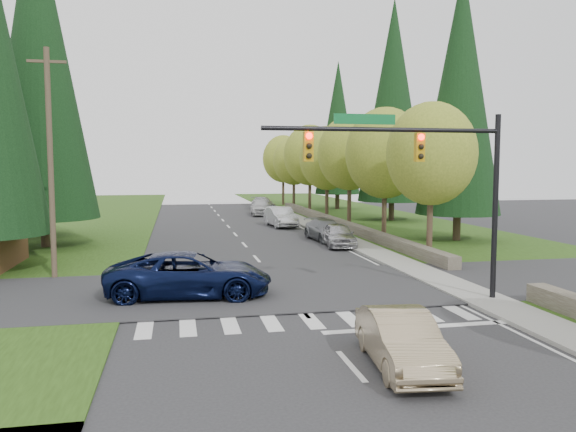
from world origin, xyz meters
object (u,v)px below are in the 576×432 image
object	(u,v)px
parked_car_c	(281,217)
parked_car_e	(263,203)
parked_car_d	(261,207)
sedan_champagne	(402,340)
parked_car_a	(338,235)
parked_car_b	(326,230)
suv_navy	(190,275)

from	to	relation	value
parked_car_c	parked_car_e	world-z (taller)	parked_car_c
parked_car_d	parked_car_e	xyz separation A→B (m)	(1.40, 7.48, -0.13)
sedan_champagne	parked_car_a	size ratio (longest dim) A/B	0.98
parked_car_a	parked_car_b	xyz separation A→B (m)	(0.00, 2.93, -0.04)
parked_car_b	suv_navy	bearing A→B (deg)	-127.39
parked_car_c	parked_car_d	bearing A→B (deg)	84.83
suv_navy	parked_car_d	distance (m)	35.60
parked_car_a	parked_car_b	size ratio (longest dim) A/B	0.90
suv_navy	parked_car_d	world-z (taller)	suv_navy
parked_car_e	parked_car_d	bearing A→B (deg)	-106.96
sedan_champagne	suv_navy	world-z (taller)	suv_navy
parked_car_b	parked_car_e	distance (m)	27.47
parked_car_e	sedan_champagne	bearing A→B (deg)	-101.31
parked_car_a	sedan_champagne	bearing A→B (deg)	-96.49
parked_car_b	parked_car_d	xyz separation A→B (m)	(-1.40, 19.99, 0.13)
suv_navy	parked_car_d	size ratio (longest dim) A/B	1.28
parked_car_c	parked_car_d	size ratio (longest dim) A/B	1.02
parked_car_c	parked_car_e	xyz separation A→B (m)	(1.40, 18.49, -0.12)
suv_navy	parked_car_a	bearing A→B (deg)	-33.09
suv_navy	parked_car_b	size ratio (longest dim) A/B	1.30
sedan_champagne	suv_navy	size ratio (longest dim) A/B	0.68
sedan_champagne	parked_car_c	world-z (taller)	parked_car_c
parked_car_a	parked_car_c	xyz separation A→B (m)	(-1.40, 11.91, 0.08)
parked_car_c	parked_car_a	bearing A→B (deg)	-88.47
parked_car_a	parked_car_c	world-z (taller)	parked_car_c
sedan_champagne	parked_car_c	size ratio (longest dim) A/B	0.85
parked_car_c	parked_car_d	world-z (taller)	parked_car_d
suv_navy	parked_car_e	world-z (taller)	suv_navy
suv_navy	parked_car_e	size ratio (longest dim) A/B	1.29
parked_car_b	sedan_champagne	bearing A→B (deg)	-105.69
parked_car_c	parked_car_e	bearing A→B (deg)	80.50
suv_navy	sedan_champagne	bearing A→B (deg)	-144.90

